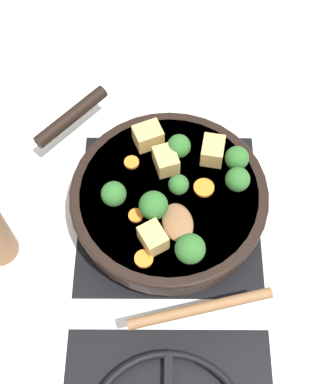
% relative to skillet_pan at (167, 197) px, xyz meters
% --- Properties ---
extents(ground_plane, '(2.40, 2.40, 0.00)m').
position_rel_skillet_pan_xyz_m(ground_plane, '(-0.00, 0.00, -0.05)').
color(ground_plane, white).
extents(front_burner_grate, '(0.31, 0.31, 0.03)m').
position_rel_skillet_pan_xyz_m(front_burner_grate, '(-0.00, 0.00, -0.04)').
color(front_burner_grate, black).
rests_on(front_burner_grate, ground_plane).
extents(skillet_pan, '(0.40, 0.39, 0.05)m').
position_rel_skillet_pan_xyz_m(skillet_pan, '(0.00, 0.00, 0.00)').
color(skillet_pan, black).
rests_on(skillet_pan, front_burner_grate).
extents(wooden_spoon, '(0.21, 0.21, 0.02)m').
position_rel_skillet_pan_xyz_m(wooden_spoon, '(-0.03, 0.13, 0.03)').
color(wooden_spoon, brown).
rests_on(wooden_spoon, skillet_pan).
extents(tofu_cube_center_large, '(0.04, 0.05, 0.04)m').
position_rel_skillet_pan_xyz_m(tofu_cube_center_large, '(-0.07, -0.07, 0.04)').
color(tofu_cube_center_large, tan).
rests_on(tofu_cube_center_large, skillet_pan).
extents(tofu_cube_near_handle, '(0.06, 0.05, 0.04)m').
position_rel_skillet_pan_xyz_m(tofu_cube_near_handle, '(0.03, -0.10, 0.04)').
color(tofu_cube_near_handle, tan).
rests_on(tofu_cube_near_handle, skillet_pan).
extents(tofu_cube_east_chunk, '(0.05, 0.05, 0.03)m').
position_rel_skillet_pan_xyz_m(tofu_cube_east_chunk, '(0.02, 0.09, 0.04)').
color(tofu_cube_east_chunk, tan).
rests_on(tofu_cube_east_chunk, skillet_pan).
extents(tofu_cube_west_chunk, '(0.05, 0.05, 0.03)m').
position_rel_skillet_pan_xyz_m(tofu_cube_west_chunk, '(0.00, -0.05, 0.04)').
color(tofu_cube_west_chunk, tan).
rests_on(tofu_cube_west_chunk, skillet_pan).
extents(broccoli_floret_near_spoon, '(0.04, 0.04, 0.05)m').
position_rel_skillet_pan_xyz_m(broccoli_floret_near_spoon, '(-0.11, -0.01, 0.05)').
color(broccoli_floret_near_spoon, '#709956').
rests_on(broccoli_floret_near_spoon, skillet_pan).
extents(broccoli_floret_center_top, '(0.05, 0.05, 0.05)m').
position_rel_skillet_pan_xyz_m(broccoli_floret_center_top, '(-0.03, 0.11, 0.05)').
color(broccoli_floret_center_top, '#709956').
rests_on(broccoli_floret_center_top, skillet_pan).
extents(broccoli_floret_east_rim, '(0.04, 0.04, 0.05)m').
position_rel_skillet_pan_xyz_m(broccoli_floret_east_rim, '(0.08, 0.02, 0.05)').
color(broccoli_floret_east_rim, '#709956').
rests_on(broccoli_floret_east_rim, skillet_pan).
extents(broccoli_floret_west_rim, '(0.05, 0.05, 0.05)m').
position_rel_skillet_pan_xyz_m(broccoli_floret_west_rim, '(0.02, 0.04, 0.05)').
color(broccoli_floret_west_rim, '#709956').
rests_on(broccoli_floret_west_rim, skillet_pan).
extents(broccoli_floret_north_edge, '(0.04, 0.04, 0.05)m').
position_rel_skillet_pan_xyz_m(broccoli_floret_north_edge, '(-0.11, -0.05, 0.05)').
color(broccoli_floret_north_edge, '#709956').
rests_on(broccoli_floret_north_edge, skillet_pan).
extents(broccoli_floret_south_cluster, '(0.04, 0.04, 0.05)m').
position_rel_skillet_pan_xyz_m(broccoli_floret_south_cluster, '(-0.02, -0.07, 0.05)').
color(broccoli_floret_south_cluster, '#709956').
rests_on(broccoli_floret_south_cluster, skillet_pan).
extents(broccoli_floret_mid_floret, '(0.03, 0.03, 0.04)m').
position_rel_skillet_pan_xyz_m(broccoli_floret_mid_floret, '(-0.02, 0.00, 0.04)').
color(broccoli_floret_mid_floret, '#709956').
rests_on(broccoli_floret_mid_floret, skillet_pan).
extents(carrot_slice_orange_thin, '(0.03, 0.03, 0.01)m').
position_rel_skillet_pan_xyz_m(carrot_slice_orange_thin, '(-0.06, -0.01, 0.02)').
color(carrot_slice_orange_thin, orange).
rests_on(carrot_slice_orange_thin, skillet_pan).
extents(carrot_slice_near_center, '(0.02, 0.02, 0.01)m').
position_rel_skillet_pan_xyz_m(carrot_slice_near_center, '(0.05, 0.05, 0.02)').
color(carrot_slice_near_center, orange).
rests_on(carrot_slice_near_center, skillet_pan).
extents(carrot_slice_edge_slice, '(0.02, 0.02, 0.01)m').
position_rel_skillet_pan_xyz_m(carrot_slice_edge_slice, '(0.06, -0.05, 0.02)').
color(carrot_slice_edge_slice, orange).
rests_on(carrot_slice_edge_slice, skillet_pan).
extents(carrot_slice_under_broccoli, '(0.03, 0.03, 0.01)m').
position_rel_skillet_pan_xyz_m(carrot_slice_under_broccoli, '(0.04, 0.12, 0.02)').
color(carrot_slice_under_broccoli, orange).
rests_on(carrot_slice_under_broccoli, skillet_pan).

